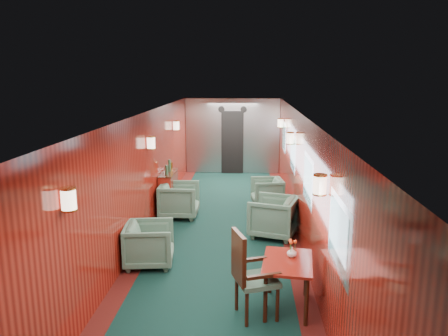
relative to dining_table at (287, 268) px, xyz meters
name	(u,v)px	position (x,y,z in m)	size (l,w,h in m)	color
room	(220,156)	(-1.07, 2.45, 1.06)	(12.00, 12.10, 2.40)	black
bulkhead	(232,136)	(-1.07, 8.37, 0.61)	(2.98, 0.17, 2.39)	#A6A9AD
windows_right	(299,164)	(0.42, 2.70, 0.87)	(0.02, 8.60, 0.80)	silver
wall_sconces	(222,143)	(-1.07, 3.02, 1.21)	(2.97, 7.97, 0.25)	#FFE7C6
dining_table	(287,268)	(0.00, 0.00, 0.00)	(0.75, 0.99, 0.69)	maroon
side_chair	(249,271)	(-0.52, -0.25, 0.06)	(0.66, 0.68, 1.18)	#1C4133
credenza	(169,190)	(-2.40, 4.32, -0.12)	(0.32, 1.00, 1.18)	maroon
flower_vase	(292,252)	(0.07, 0.13, 0.18)	(0.13, 0.13, 0.14)	beige
armchair_left_near	(149,244)	(-2.16, 1.27, -0.22)	(0.77, 0.79, 0.72)	#1C4133
armchair_left_far	(179,200)	(-2.07, 3.80, -0.19)	(0.82, 0.85, 0.77)	#1C4133
armchair_right_near	(273,217)	(-0.04, 2.73, -0.18)	(0.84, 0.87, 0.79)	#1C4133
armchair_right_far	(267,192)	(-0.08, 4.79, -0.24)	(0.72, 0.74, 0.67)	#1C4133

